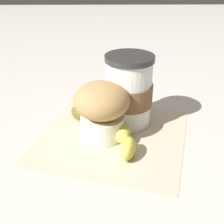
# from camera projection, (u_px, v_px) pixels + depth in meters

# --- Properties ---
(ground_plane) EXTENTS (3.00, 3.00, 0.00)m
(ground_plane) POSITION_uv_depth(u_px,v_px,m) (112.00, 137.00, 0.58)
(ground_plane) COLOR beige
(paper_napkin) EXTENTS (0.33, 0.33, 0.00)m
(paper_napkin) POSITION_uv_depth(u_px,v_px,m) (112.00, 136.00, 0.58)
(paper_napkin) COLOR beige
(paper_napkin) RESTS_ON ground_plane
(coffee_cup) EXTENTS (0.09, 0.09, 0.14)m
(coffee_cup) POSITION_uv_depth(u_px,v_px,m) (129.00, 91.00, 0.60)
(coffee_cup) COLOR white
(coffee_cup) RESTS_ON paper_napkin
(muffin) EXTENTS (0.10, 0.10, 0.11)m
(muffin) POSITION_uv_depth(u_px,v_px,m) (102.00, 107.00, 0.56)
(muffin) COLOR white
(muffin) RESTS_ON paper_napkin
(banana) EXTENTS (0.18, 0.13, 0.03)m
(banana) POSITION_uv_depth(u_px,v_px,m) (109.00, 127.00, 0.58)
(banana) COLOR #D6CC4C
(banana) RESTS_ON paper_napkin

